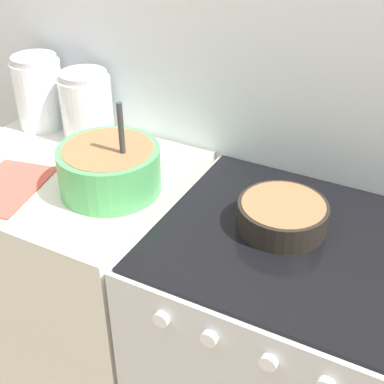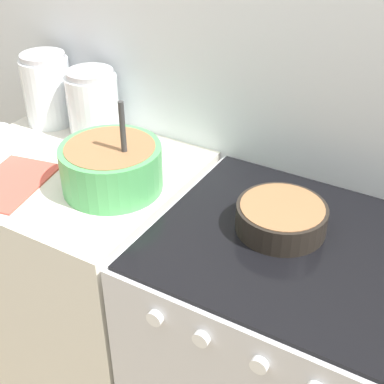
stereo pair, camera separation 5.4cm
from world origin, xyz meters
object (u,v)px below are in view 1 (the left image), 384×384
object	(u,v)px
baking_pan	(282,215)
stove	(277,353)
mixing_bowl	(109,167)
storage_jar_middle	(87,110)
storage_jar_left	(40,96)

from	to	relation	value
baking_pan	stove	bearing A→B (deg)	-40.06
mixing_bowl	baking_pan	size ratio (longest dim) A/B	1.24
mixing_bowl	baking_pan	distance (m)	0.51
stove	storage_jar_middle	world-z (taller)	storage_jar_middle
stove	mixing_bowl	size ratio (longest dim) A/B	3.01
baking_pan	storage_jar_middle	xyz separation A→B (m)	(-0.76, 0.19, 0.06)
baking_pan	storage_jar_left	distance (m)	0.99
stove	mixing_bowl	xyz separation A→B (m)	(-0.54, -0.02, 0.52)
stove	baking_pan	xyz separation A→B (m)	(-0.04, 0.03, 0.48)
mixing_bowl	baking_pan	xyz separation A→B (m)	(0.50, 0.06, -0.04)
baking_pan	storage_jar_middle	distance (m)	0.79
stove	storage_jar_left	bearing A→B (deg)	167.72
stove	mixing_bowl	world-z (taller)	mixing_bowl
baking_pan	storage_jar_left	world-z (taller)	storage_jar_left
mixing_bowl	storage_jar_left	size ratio (longest dim) A/B	1.16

